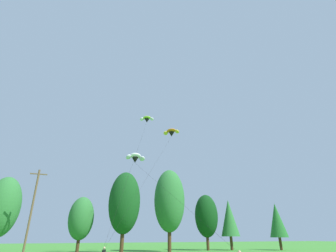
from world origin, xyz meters
TOP-DOWN VIEW (x-y plane):
  - treeline_tree_c at (-18.46, 46.70)m, footprint 4.74×4.74m
  - treeline_tree_d at (-7.19, 50.76)m, footprint 4.22×4.22m
  - treeline_tree_e at (-0.53, 47.39)m, footprint 5.35×5.35m
  - treeline_tree_f at (8.41, 49.23)m, footprint 5.77×5.77m
  - treeline_tree_g at (17.37, 51.56)m, footprint 4.67×4.67m
  - treeline_tree_h at (22.27, 50.71)m, footprint 3.73×3.73m
  - treeline_tree_i at (31.64, 47.43)m, footprint 3.58×3.58m
  - utility_pole at (-13.92, 41.16)m, footprint 2.20×0.26m
  - parafoil_kite_high_lime_white at (2.18, 44.65)m, footprint 9.30×16.27m
  - parafoil_kite_mid_white at (-1.40, 36.69)m, footprint 5.11×18.47m
  - parafoil_kite_far_orange at (7.87, 46.53)m, footprint 15.23×18.75m

SIDE VIEW (x-z plane):
  - treeline_tree_d at x=-7.19m, z-range 0.94..9.90m
  - treeline_tree_i at x=31.64m, z-range 1.14..10.14m
  - utility_pole at x=-13.92m, z-range 0.27..11.39m
  - treeline_tree_h at x=22.27m, z-range 1.22..10.93m
  - treeline_tree_g at x=17.37m, z-range 1.12..11.74m
  - treeline_tree_c at x=-18.46m, z-range 1.14..12.02m
  - treeline_tree_e at x=-0.53m, z-range 1.39..14.53m
  - treeline_tree_f at x=8.41m, z-range 1.55..16.24m
  - parafoil_kite_mid_white at x=-1.40m, z-range 6.86..18.88m
  - parafoil_kite_far_orange at x=7.87m, z-range 11.05..32.44m
  - parafoil_kite_high_lime_white at x=2.18m, z-range 11.72..34.18m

